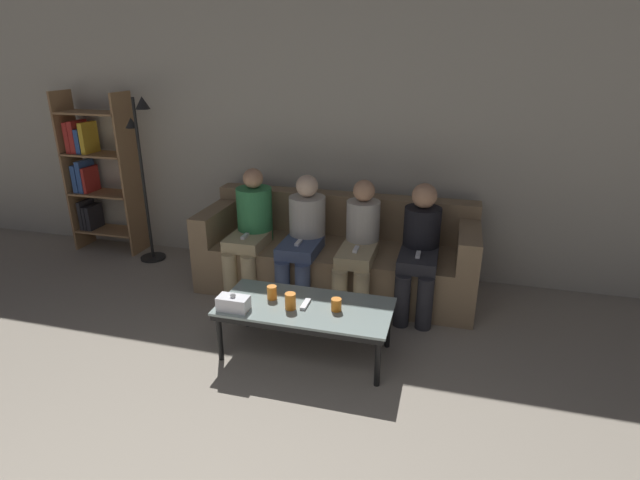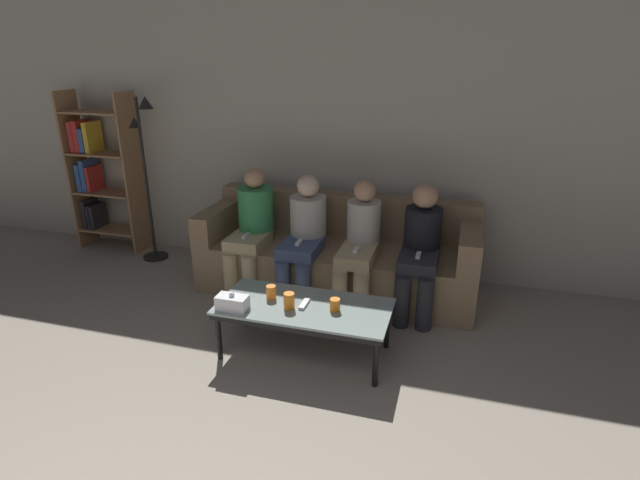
{
  "view_description": "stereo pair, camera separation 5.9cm",
  "coord_description": "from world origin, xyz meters",
  "px_view_note": "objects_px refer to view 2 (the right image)",
  "views": [
    {
      "loc": [
        0.98,
        -0.61,
        2.11
      ],
      "look_at": [
        0.0,
        2.96,
        0.69
      ],
      "focal_mm": 28.0,
      "sensor_mm": 36.0,
      "label": 1
    },
    {
      "loc": [
        1.03,
        -0.59,
        2.11
      ],
      "look_at": [
        0.0,
        2.96,
        0.69
      ],
      "focal_mm": 28.0,
      "sensor_mm": 36.0,
      "label": 2
    }
  ],
  "objects_px": {
    "bookshelf": "(98,171)",
    "seated_person_mid_left": "(304,234)",
    "seated_person_left_end": "(252,226)",
    "seated_person_mid_right": "(360,242)",
    "cup_near_right": "(289,301)",
    "standing_lamp": "(146,163)",
    "game_remote": "(304,304)",
    "coffee_table": "(304,310)",
    "seated_person_right_end": "(420,246)",
    "cup_near_left": "(335,305)",
    "cup_far_center": "(271,292)",
    "couch": "(338,256)",
    "tissue_box": "(232,302)"
  },
  "relations": [
    {
      "from": "coffee_table",
      "to": "seated_person_right_end",
      "type": "relative_size",
      "value": 1.14
    },
    {
      "from": "game_remote",
      "to": "seated_person_left_end",
      "type": "distance_m",
      "value": 1.25
    },
    {
      "from": "game_remote",
      "to": "bookshelf",
      "type": "xyz_separation_m",
      "value": [
        -2.8,
        1.42,
        0.47
      ]
    },
    {
      "from": "seated_person_right_end",
      "to": "seated_person_mid_right",
      "type": "bearing_deg",
      "value": -177.59
    },
    {
      "from": "cup_near_left",
      "to": "seated_person_right_end",
      "type": "bearing_deg",
      "value": 62.1
    },
    {
      "from": "standing_lamp",
      "to": "seated_person_mid_right",
      "type": "xyz_separation_m",
      "value": [
        2.3,
        -0.39,
        -0.47
      ]
    },
    {
      "from": "bookshelf",
      "to": "game_remote",
      "type": "bearing_deg",
      "value": -26.85
    },
    {
      "from": "coffee_table",
      "to": "seated_person_right_end",
      "type": "xyz_separation_m",
      "value": [
        0.72,
        0.91,
        0.23
      ]
    },
    {
      "from": "cup_near_right",
      "to": "bookshelf",
      "type": "bearing_deg",
      "value": 151.21
    },
    {
      "from": "game_remote",
      "to": "cup_near_right",
      "type": "bearing_deg",
      "value": -140.01
    },
    {
      "from": "standing_lamp",
      "to": "seated_person_mid_left",
      "type": "distance_m",
      "value": 1.88
    },
    {
      "from": "seated_person_right_end",
      "to": "game_remote",
      "type": "bearing_deg",
      "value": -128.19
    },
    {
      "from": "cup_far_center",
      "to": "bookshelf",
      "type": "height_order",
      "value": "bookshelf"
    },
    {
      "from": "bookshelf",
      "to": "seated_person_mid_left",
      "type": "relative_size",
      "value": 1.57
    },
    {
      "from": "coffee_table",
      "to": "cup_near_right",
      "type": "bearing_deg",
      "value": -140.01
    },
    {
      "from": "seated_person_left_end",
      "to": "seated_person_mid_right",
      "type": "distance_m",
      "value": 1.01
    },
    {
      "from": "couch",
      "to": "seated_person_right_end",
      "type": "bearing_deg",
      "value": -16.58
    },
    {
      "from": "seated_person_mid_left",
      "to": "coffee_table",
      "type": "bearing_deg",
      "value": -72.25
    },
    {
      "from": "game_remote",
      "to": "seated_person_mid_left",
      "type": "height_order",
      "value": "seated_person_mid_left"
    },
    {
      "from": "couch",
      "to": "cup_near_right",
      "type": "height_order",
      "value": "couch"
    },
    {
      "from": "game_remote",
      "to": "seated_person_right_end",
      "type": "bearing_deg",
      "value": 51.81
    },
    {
      "from": "standing_lamp",
      "to": "seated_person_right_end",
      "type": "bearing_deg",
      "value": -7.4
    },
    {
      "from": "couch",
      "to": "seated_person_right_end",
      "type": "relative_size",
      "value": 2.3
    },
    {
      "from": "standing_lamp",
      "to": "seated_person_left_end",
      "type": "xyz_separation_m",
      "value": [
        1.28,
        -0.34,
        -0.44
      ]
    },
    {
      "from": "cup_near_right",
      "to": "tissue_box",
      "type": "distance_m",
      "value": 0.4
    },
    {
      "from": "coffee_table",
      "to": "seated_person_left_end",
      "type": "bearing_deg",
      "value": 130.57
    },
    {
      "from": "cup_near_right",
      "to": "cup_far_center",
      "type": "relative_size",
      "value": 1.18
    },
    {
      "from": "coffee_table",
      "to": "cup_near_right",
      "type": "height_order",
      "value": "cup_near_right"
    },
    {
      "from": "coffee_table",
      "to": "seated_person_right_end",
      "type": "distance_m",
      "value": 1.18
    },
    {
      "from": "standing_lamp",
      "to": "seated_person_left_end",
      "type": "distance_m",
      "value": 1.4
    },
    {
      "from": "couch",
      "to": "seated_person_right_end",
      "type": "distance_m",
      "value": 0.84
    },
    {
      "from": "game_remote",
      "to": "seated_person_mid_right",
      "type": "relative_size",
      "value": 0.14
    },
    {
      "from": "seated_person_mid_left",
      "to": "cup_near_right",
      "type": "bearing_deg",
      "value": -78.22
    },
    {
      "from": "seated_person_mid_right",
      "to": "cup_far_center",
      "type": "bearing_deg",
      "value": -119.15
    },
    {
      "from": "couch",
      "to": "game_remote",
      "type": "relative_size",
      "value": 16.57
    },
    {
      "from": "game_remote",
      "to": "couch",
      "type": "bearing_deg",
      "value": 92.05
    },
    {
      "from": "seated_person_left_end",
      "to": "tissue_box",
      "type": "bearing_deg",
      "value": -73.59
    },
    {
      "from": "bookshelf",
      "to": "standing_lamp",
      "type": "relative_size",
      "value": 1.01
    },
    {
      "from": "cup_near_left",
      "to": "seated_person_left_end",
      "type": "xyz_separation_m",
      "value": [
        -1.03,
        0.95,
        0.16
      ]
    },
    {
      "from": "couch",
      "to": "bookshelf",
      "type": "xyz_separation_m",
      "value": [
        -2.76,
        0.28,
        0.56
      ]
    },
    {
      "from": "cup_near_left",
      "to": "seated_person_left_end",
      "type": "height_order",
      "value": "seated_person_left_end"
    },
    {
      "from": "bookshelf",
      "to": "standing_lamp",
      "type": "height_order",
      "value": "bookshelf"
    },
    {
      "from": "game_remote",
      "to": "standing_lamp",
      "type": "height_order",
      "value": "standing_lamp"
    },
    {
      "from": "game_remote",
      "to": "seated_person_right_end",
      "type": "xyz_separation_m",
      "value": [
        0.72,
        0.91,
        0.18
      ]
    },
    {
      "from": "standing_lamp",
      "to": "game_remote",
      "type": "bearing_deg",
      "value": -31.5
    },
    {
      "from": "cup_far_center",
      "to": "seated_person_mid_left",
      "type": "distance_m",
      "value": 0.9
    },
    {
      "from": "couch",
      "to": "tissue_box",
      "type": "height_order",
      "value": "couch"
    },
    {
      "from": "cup_near_left",
      "to": "seated_person_right_end",
      "type": "relative_size",
      "value": 0.08
    },
    {
      "from": "seated_person_mid_right",
      "to": "tissue_box",
      "type": "bearing_deg",
      "value": -122.15
    },
    {
      "from": "cup_near_right",
      "to": "seated_person_mid_left",
      "type": "bearing_deg",
      "value": 101.78
    }
  ]
}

